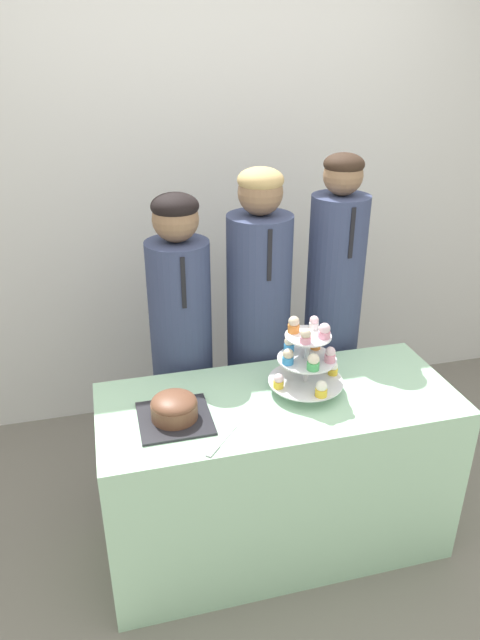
{
  "coord_description": "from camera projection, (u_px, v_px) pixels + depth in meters",
  "views": [
    {
      "loc": [
        -0.62,
        -1.49,
        1.99
      ],
      "look_at": [
        -0.15,
        0.32,
        1.09
      ],
      "focal_mm": 32.0,
      "sensor_mm": 36.0,
      "label": 1
    }
  ],
  "objects": [
    {
      "name": "student_1",
      "position": [
        258.0,
        342.0,
        2.65
      ],
      "size": [
        0.29,
        0.29,
        1.55
      ],
      "color": "#384266",
      "rests_on": "ground_plane"
    },
    {
      "name": "student_0",
      "position": [
        182.0,
        358.0,
        2.58
      ],
      "size": [
        0.27,
        0.28,
        1.46
      ],
      "color": "#384266",
      "rests_on": "ground_plane"
    },
    {
      "name": "round_cake",
      "position": [
        174.0,
        408.0,
        2.08
      ],
      "size": [
        0.27,
        0.27,
        0.11
      ],
      "color": "#232328",
      "rests_on": "table"
    },
    {
      "name": "table",
      "position": [
        277.0,
        472.0,
        2.39
      ],
      "size": [
        1.41,
        0.59,
        0.74
      ],
      "color": "#A8DBB2",
      "rests_on": "ground_plane"
    },
    {
      "name": "cupcake_stand",
      "position": [
        307.0,
        358.0,
        2.2
      ],
      "size": [
        0.3,
        0.3,
        0.32
      ],
      "color": "silver",
      "rests_on": "table"
    },
    {
      "name": "wall_back",
      "position": [
        211.0,
        179.0,
        3.04
      ],
      "size": [
        9.0,
        0.06,
        2.7
      ],
      "color": "silver",
      "rests_on": "ground_plane"
    },
    {
      "name": "ground_plane",
      "position": [
        296.0,
        592.0,
        2.3
      ],
      "size": [
        16.0,
        16.0,
        0.0
      ],
      "primitive_type": "plane",
      "color": "slate"
    },
    {
      "name": "cake_knife",
      "position": [
        219.0,
        445.0,
        1.97
      ],
      "size": [
        0.16,
        0.18,
        0.01
      ],
      "rotation": [
        0.0,
        0.0,
        0.84
      ],
      "color": "silver",
      "rests_on": "table"
    },
    {
      "name": "student_2",
      "position": [
        331.0,
        329.0,
        2.72
      ],
      "size": [
        0.26,
        0.26,
        1.59
      ],
      "color": "#384266",
      "rests_on": "ground_plane"
    }
  ]
}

